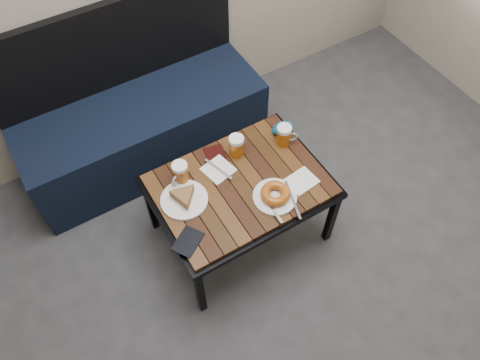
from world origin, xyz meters
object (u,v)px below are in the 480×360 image
bench (142,124)px  plate_pie (184,198)px  plate_bagel (275,195)px  knit_pouch (283,128)px  beer_mug_centre (237,146)px  passport_burgundy (216,156)px  beer_mug_right (284,135)px  beer_mug_left (180,173)px  cafe_table (240,188)px  passport_navy (188,241)px

bench → plate_pie: size_ratio=6.26×
plate_bagel → knit_pouch: plate_bagel is taller
beer_mug_centre → passport_burgundy: size_ratio=0.88×
beer_mug_right → plate_pie: size_ratio=0.53×
beer_mug_left → beer_mug_centre: same height
bench → beer_mug_left: bearing=-93.0°
bench → beer_mug_centre: (0.28, -0.61, 0.26)m
plate_pie → bench: bearing=84.2°
beer_mug_left → plate_pie: (-0.04, -0.11, -0.04)m
plate_pie → knit_pouch: 0.65m
passport_burgundy → knit_pouch: (0.38, -0.03, 0.02)m
cafe_table → beer_mug_right: (0.32, 0.10, 0.10)m
plate_bagel → passport_burgundy: size_ratio=1.99×
beer_mug_left → passport_burgundy: (0.22, 0.04, -0.06)m
cafe_table → plate_bagel: 0.20m
bench → plate_bagel: bench is taller
beer_mug_centre → plate_bagel: (0.02, -0.32, -0.04)m
beer_mug_centre → beer_mug_right: bearing=-38.8°
beer_mug_centre → plate_pie: 0.38m
knit_pouch → beer_mug_right: bearing=-120.1°
cafe_table → plate_pie: size_ratio=3.75×
passport_navy → cafe_table: bearing=80.0°
plate_bagel → plate_pie: bearing=151.2°
passport_navy → plate_pie: bearing=124.3°
bench → knit_pouch: bearing=-47.3°
beer_mug_left → plate_bagel: (0.33, -0.32, -0.04)m
beer_mug_left → bench: bearing=-121.0°
bench → beer_mug_centre: size_ratio=11.67×
cafe_table → beer_mug_right: beer_mug_right is taller
passport_burgundy → knit_pouch: 0.38m
beer_mug_right → knit_pouch: beer_mug_right is taller
beer_mug_left → passport_burgundy: beer_mug_left is taller
plate_bagel → passport_navy: plate_bagel is taller
beer_mug_right → passport_burgundy: (-0.34, 0.10, -0.06)m
beer_mug_centre → beer_mug_right: size_ratio=1.01×
beer_mug_centre → knit_pouch: beer_mug_centre is taller
plate_pie → plate_bagel: plate_pie is taller
cafe_table → plate_bagel: plate_bagel is taller
beer_mug_left → beer_mug_right: (0.55, -0.06, -0.00)m
knit_pouch → cafe_table: bearing=-154.7°
beer_mug_centre → plate_pie: size_ratio=0.54×
bench → cafe_table: size_ratio=1.67×
beer_mug_right → passport_burgundy: size_ratio=0.87×
beer_mug_left → cafe_table: bearing=117.5°
bench → knit_pouch: bench is taller
passport_navy → passport_burgundy: same height
plate_pie → passport_navy: plate_pie is taller
cafe_table → beer_mug_right: 0.35m
beer_mug_left → beer_mug_centre: bearing=153.2°
bench → passport_burgundy: bearing=-72.3°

